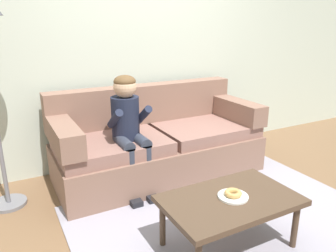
{
  "coord_description": "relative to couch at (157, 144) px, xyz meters",
  "views": [
    {
      "loc": [
        -1.52,
        -2.03,
        1.53
      ],
      "look_at": [
        -0.2,
        0.45,
        0.65
      ],
      "focal_mm": 34.77,
      "sensor_mm": 36.0,
      "label": 1
    }
  ],
  "objects": [
    {
      "name": "ground",
      "position": [
        0.11,
        -0.84,
        -0.33
      ],
      "size": [
        10.0,
        10.0,
        0.0
      ],
      "primitive_type": "plane",
      "color": "brown"
    },
    {
      "name": "wall_back",
      "position": [
        0.11,
        0.56,
        1.07
      ],
      "size": [
        8.0,
        0.1,
        2.8
      ],
      "primitive_type": "cube",
      "color": "beige",
      "rests_on": "ground"
    },
    {
      "name": "area_rug",
      "position": [
        0.11,
        -1.09,
        -0.33
      ],
      "size": [
        2.45,
        1.75,
        0.01
      ],
      "primitive_type": "cube",
      "color": "#9993A3",
      "rests_on": "ground"
    },
    {
      "name": "couch",
      "position": [
        0.0,
        0.0,
        0.0
      ],
      "size": [
        2.1,
        0.9,
        0.91
      ],
      "color": "#846051",
      "rests_on": "ground"
    },
    {
      "name": "coffee_table",
      "position": [
        -0.1,
        -1.33,
        0.02
      ],
      "size": [
        0.93,
        0.58,
        0.4
      ],
      "color": "#4C3828",
      "rests_on": "ground"
    },
    {
      "name": "person_child",
      "position": [
        -0.39,
        -0.2,
        0.34
      ],
      "size": [
        0.34,
        0.58,
        1.1
      ],
      "color": "#1E2338",
      "rests_on": "ground"
    },
    {
      "name": "plate",
      "position": [
        -0.08,
        -1.34,
        0.07
      ],
      "size": [
        0.21,
        0.21,
        0.01
      ],
      "primitive_type": "cylinder",
      "color": "white",
      "rests_on": "coffee_table"
    },
    {
      "name": "donut",
      "position": [
        -0.08,
        -1.34,
        0.09
      ],
      "size": [
        0.16,
        0.16,
        0.04
      ],
      "primitive_type": "torus",
      "rotation": [
        0.0,
        0.0,
        2.77
      ],
      "color": "tan",
      "rests_on": "plate"
    },
    {
      "name": "toy_controller",
      "position": [
        0.5,
        -0.89,
        -0.31
      ],
      "size": [
        0.23,
        0.09,
        0.05
      ],
      "rotation": [
        0.0,
        0.0,
        0.13
      ],
      "color": "gold",
      "rests_on": "ground"
    }
  ]
}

